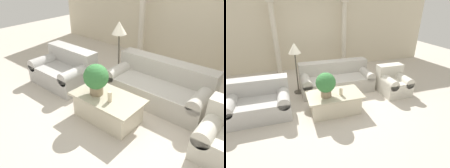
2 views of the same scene
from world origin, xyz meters
The scene contains 9 objects.
ground_plane centered at (0.00, 0.00, 0.00)m, with size 16.00×16.00×0.00m, color beige.
wall_back centered at (0.00, 2.85, 1.60)m, with size 10.00×0.06×3.20m.
sofa_long centered at (0.31, 0.65, 0.33)m, with size 2.13×0.97×0.82m.
loveseat centered at (-1.80, -0.11, 0.34)m, with size 1.41×0.97×0.82m.
coffee_table centered at (-0.07, -0.53, 0.24)m, with size 1.30×0.74×0.47m.
potted_plant centered at (-0.29, -0.59, 0.80)m, with size 0.45×0.45×0.57m.
pillar_candle centered at (0.06, -0.62, 0.57)m, with size 0.07×0.07×0.19m.
floor_lamp centered at (-0.82, 0.73, 1.22)m, with size 0.33×0.33×1.47m.
column_left centered at (-1.32, 2.43, 1.28)m, with size 0.25×0.25×2.51m.
Camera 1 is at (2.11, -3.02, 2.56)m, focal length 35.00 mm.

